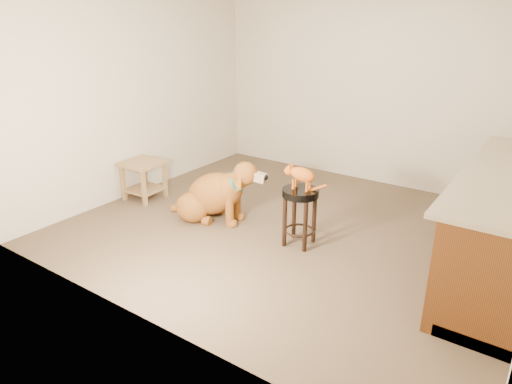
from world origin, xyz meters
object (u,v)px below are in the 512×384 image
Objects in this scene: wood_stool at (501,206)px; side_table at (144,174)px; padded_stool at (300,206)px; golden_retriever at (214,195)px; tabby_kitten at (300,175)px.

side_table is at bearing -160.98° from wood_stool.
golden_retriever is at bearing -179.06° from padded_stool.
golden_retriever reaches higher than padded_stool.
padded_stool reaches higher than side_table.
padded_stool is 1.40× the size of tabby_kitten.
wood_stool is at bearing 38.62° from padded_stool.
side_table is at bearing -179.27° from padded_stool.
wood_stool is 1.62× the size of tabby_kitten.
side_table is at bearing 175.47° from tabby_kitten.
wood_stool is 2.11m from tabby_kitten.
wood_stool reaches higher than side_table.
padded_stool is 0.49× the size of golden_retriever.
tabby_kitten is (1.08, 0.02, 0.45)m from golden_retriever.
wood_stool is 1.41× the size of side_table.
tabby_kitten is at bearing -11.73° from golden_retriever.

